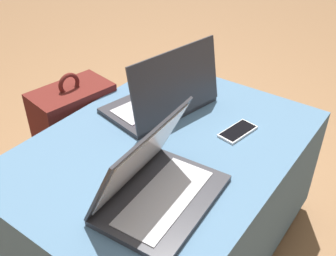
{
  "coord_description": "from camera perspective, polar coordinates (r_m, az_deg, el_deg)",
  "views": [
    {
      "loc": [
        -0.79,
        -0.59,
        1.21
      ],
      "look_at": [
        -0.02,
        -0.03,
        0.55
      ],
      "focal_mm": 42.0,
      "sensor_mm": 36.0,
      "label": 1
    }
  ],
  "objects": [
    {
      "name": "ground_plane",
      "position": [
        1.56,
        -0.38,
        -16.14
      ],
      "size": [
        14.0,
        14.0,
        0.0
      ],
      "primitive_type": "plane",
      "color": "olive"
    },
    {
      "name": "ottoman",
      "position": [
        1.39,
        -0.41,
        -9.94
      ],
      "size": [
        0.98,
        0.73,
        0.47
      ],
      "color": "#2A3D4E",
      "rests_on": "ground_plane"
    },
    {
      "name": "laptop_near",
      "position": [
        1.02,
        -1.83,
        -8.19
      ],
      "size": [
        0.36,
        0.26,
        0.23
      ],
      "rotation": [
        0.0,
        0.0,
        0.08
      ],
      "color": "#333338",
      "rests_on": "ottoman"
    },
    {
      "name": "laptop_far",
      "position": [
        1.37,
        -0.57,
        4.49
      ],
      "size": [
        0.41,
        0.3,
        0.24
      ],
      "rotation": [
        0.0,
        0.0,
        2.94
      ],
      "color": "#333338",
      "rests_on": "ottoman"
    },
    {
      "name": "cell_phone",
      "position": [
        1.3,
        10.09,
        -0.48
      ],
      "size": [
        0.14,
        0.09,
        0.01
      ],
      "rotation": [
        0.0,
        0.0,
        1.4
      ],
      "color": "white",
      "rests_on": "ottoman"
    },
    {
      "name": "backpack",
      "position": [
        1.66,
        -13.05,
        -2.12
      ],
      "size": [
        0.32,
        0.27,
        0.56
      ],
      "rotation": [
        0.0,
        0.0,
        2.97
      ],
      "color": "#5B1E19",
      "rests_on": "ground_plane"
    }
  ]
}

